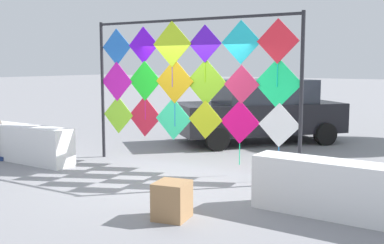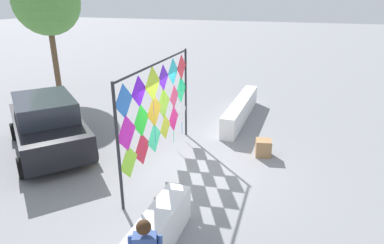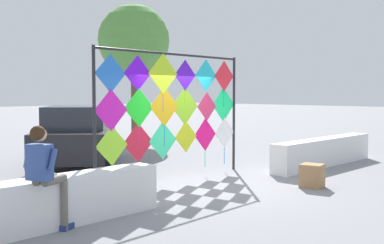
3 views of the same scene
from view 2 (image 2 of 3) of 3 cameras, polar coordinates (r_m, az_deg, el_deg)
ground at (r=9.67m, az=0.38°, el=-7.93°), size 120.00×120.00×0.00m
plaza_ledge_right at (r=13.46m, az=8.38°, el=2.16°), size 4.73×0.52×0.79m
kite_display_rack at (r=9.21m, az=-5.70°, el=2.97°), size 4.71×0.24×3.05m
parked_car at (r=11.43m, az=-23.57°, el=-0.32°), size 4.30×4.59×1.71m
cardboard_box_large at (r=10.52m, az=12.15°, el=-4.36°), size 0.54×0.55×0.52m
tree_far_right at (r=18.11m, az=-23.49°, el=18.16°), size 3.14×3.14×5.96m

